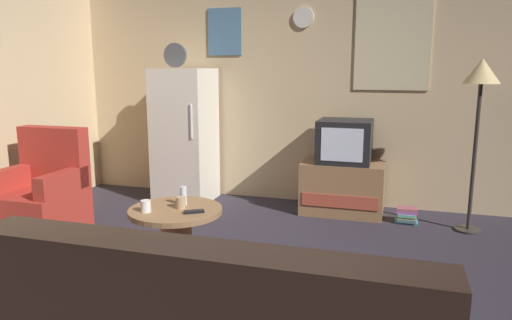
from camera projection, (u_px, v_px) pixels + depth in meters
The scene contains 13 objects.
ground_plane at pixel (206, 289), 3.30m from camera, with size 12.00×12.00×0.00m, color #2D2833.
wall_with_art at pixel (289, 78), 5.34m from camera, with size 5.20×0.12×2.78m.
fridge at pixel (185, 135), 5.39m from camera, with size 0.60×0.62×1.77m.
tv_stand at pixel (343, 187), 5.00m from camera, with size 0.84×0.53×0.54m.
crt_tv at pixel (345, 141), 4.90m from camera, with size 0.54×0.51×0.44m.
standing_lamp at pixel (481, 85), 4.22m from camera, with size 0.32×0.32×1.59m.
coffee_table at pixel (176, 236), 3.70m from camera, with size 0.72×0.72×0.45m.
wine_glass at pixel (184, 196), 3.73m from camera, with size 0.05×0.05×0.15m, color silver.
mug_ceramic_white at pixel (146, 206), 3.56m from camera, with size 0.08×0.08×0.09m, color silver.
mug_ceramic_tan at pixel (181, 203), 3.65m from camera, with size 0.08×0.08×0.09m, color tan.
remote_control at pixel (194, 212), 3.54m from camera, with size 0.15×0.04×0.02m, color black.
armchair at pixel (42, 196), 4.41m from camera, with size 0.68×0.68×0.96m.
book_stack at pixel (407, 215), 4.70m from camera, with size 0.22×0.17×0.15m.
Camera 1 is at (1.22, -2.84, 1.51)m, focal length 33.43 mm.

